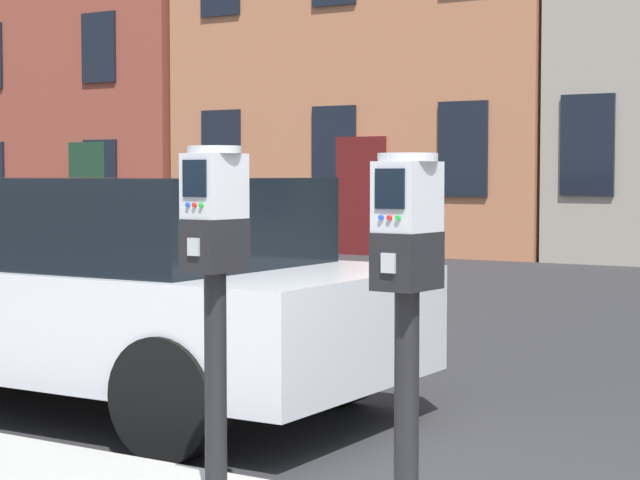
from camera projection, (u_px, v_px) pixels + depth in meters
name	position (u px, v px, depth m)	size (l,w,h in m)	color
parking_meter_near_kerb	(215.00, 256.00, 4.54)	(0.23, 0.26, 1.41)	black
parking_meter_twin_adjacent	(407.00, 273.00, 4.08)	(0.23, 0.26, 1.38)	black
parked_car_grey_estate	(72.00, 285.00, 7.14)	(4.46, 1.92, 1.42)	silver
townhouse_orange_brick	(130.00, 12.00, 26.55)	(6.60, 5.72, 10.40)	brown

